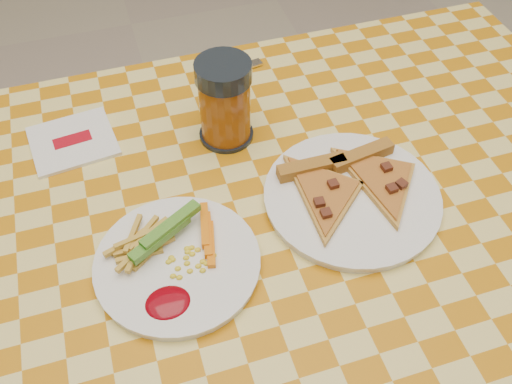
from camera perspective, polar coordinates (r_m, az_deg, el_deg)
table at (r=0.86m, az=-0.88°, el=-7.52°), size 1.28×0.88×0.76m
plate_left at (r=0.77m, az=-7.84°, el=-7.18°), size 0.28×0.28×0.01m
plate_right at (r=0.84m, az=9.55°, el=-0.60°), size 0.28×0.28×0.01m
fries_veggies at (r=0.77m, az=-8.83°, el=-5.73°), size 0.17×0.16×0.04m
pizza_slices at (r=0.84m, az=9.42°, el=0.84°), size 0.23×0.22×0.02m
drink_glass at (r=0.89m, az=-3.14°, el=8.94°), size 0.09×0.09×0.14m
napkin at (r=0.96m, az=-17.85°, el=4.87°), size 0.14×0.13×0.01m
fork at (r=1.05m, az=-2.64°, el=11.95°), size 0.13×0.04×0.01m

